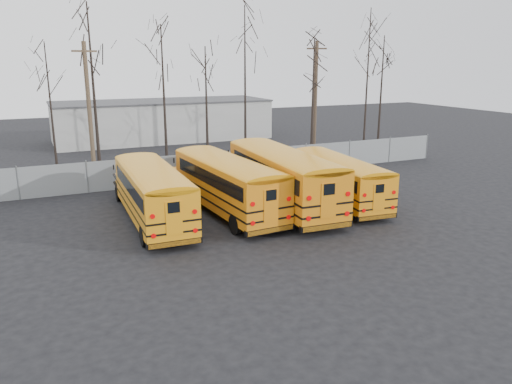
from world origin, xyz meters
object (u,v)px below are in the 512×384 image
bus_b (226,180)px  utility_pole_right (315,97)px  bus_c (281,173)px  bus_d (338,176)px  utility_pole_left (89,112)px  bus_a (152,189)px

bus_b → utility_pole_right: bearing=40.8°
bus_b → bus_c: size_ratio=0.93×
utility_pole_right → bus_d: bearing=-97.1°
utility_pole_left → bus_b: bearing=-75.7°
bus_a → bus_d: (10.80, -0.92, -0.13)m
bus_d → utility_pole_left: (-12.41, 11.42, 3.20)m
bus_c → bus_d: size_ratio=1.21×
bus_c → utility_pole_right: (10.54, 13.85, 3.06)m
bus_c → utility_pole_left: bearing=132.2°
bus_d → utility_pole_right: bearing=69.4°
bus_a → utility_pole_left: utility_pole_left is taller
bus_a → utility_pole_right: (17.86, 13.47, 3.29)m
bus_d → utility_pole_left: bearing=142.9°
bus_b → utility_pole_left: 12.33m
bus_a → bus_b: 4.10m
bus_c → utility_pole_left: 14.36m
bus_c → utility_pole_right: bearing=55.6°
bus_b → bus_d: (6.71, -0.91, -0.21)m
bus_d → utility_pole_right: (7.06, 14.39, 3.42)m
utility_pole_left → bus_a: bearing=-95.5°
bus_a → utility_pole_left: (-1.60, 10.50, 3.07)m
utility_pole_left → utility_pole_right: (19.47, 2.97, 0.22)m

